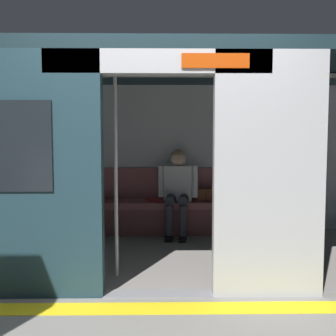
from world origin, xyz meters
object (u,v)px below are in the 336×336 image
(bench_seat, at_px, (159,209))
(person_seated, at_px, (178,186))
(grab_pole_door, at_px, (116,171))
(book, at_px, (154,200))
(handbag, at_px, (205,195))
(train_car, at_px, (153,127))

(bench_seat, relative_size, person_seated, 2.82)
(grab_pole_door, bearing_deg, person_seated, -111.45)
(bench_seat, height_order, book, book)
(bench_seat, xyz_separation_m, handbag, (-0.65, -0.04, 0.19))
(train_car, height_order, person_seated, train_car)
(train_car, height_order, bench_seat, train_car)
(person_seated, relative_size, grab_pole_door, 0.57)
(train_car, relative_size, book, 29.09)
(train_car, xyz_separation_m, bench_seat, (-0.06, -1.05, -1.13))
(train_car, xyz_separation_m, grab_pole_door, (0.36, 0.72, -0.44))
(bench_seat, distance_m, person_seated, 0.42)
(bench_seat, bearing_deg, handbag, -176.10)
(book, height_order, grab_pole_door, grab_pole_door)
(bench_seat, xyz_separation_m, grab_pole_door, (0.42, 1.76, 0.69))
(bench_seat, relative_size, grab_pole_door, 1.61)
(bench_seat, distance_m, grab_pole_door, 1.94)
(person_seated, bearing_deg, train_car, 72.31)
(person_seated, relative_size, handbag, 4.58)
(bench_seat, distance_m, book, 0.15)
(book, relative_size, grab_pole_door, 0.11)
(handbag, bearing_deg, book, 1.78)
(book, bearing_deg, handbag, 147.85)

